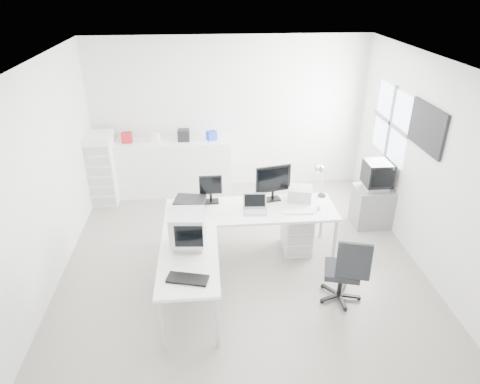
{
  "coord_description": "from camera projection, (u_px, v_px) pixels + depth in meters",
  "views": [
    {
      "loc": [
        -0.45,
        -5.07,
        3.72
      ],
      "look_at": [
        0.0,
        0.2,
        1.0
      ],
      "focal_mm": 32.0,
      "sensor_mm": 36.0,
      "label": 1
    }
  ],
  "objects": [
    {
      "name": "floor",
      "position": [
        241.0,
        259.0,
        6.23
      ],
      "size": [
        5.0,
        5.0,
        0.01
      ],
      "primitive_type": "cube",
      "color": "#B2ADA0",
      "rests_on": "ground"
    },
    {
      "name": "ceiling",
      "position": [
        241.0,
        62.0,
        4.95
      ],
      "size": [
        5.0,
        5.0,
        0.01
      ],
      "primitive_type": "cube",
      "color": "white",
      "rests_on": "back_wall"
    },
    {
      "name": "back_wall",
      "position": [
        229.0,
        115.0,
        7.8
      ],
      "size": [
        5.0,
        0.02,
        2.8
      ],
      "primitive_type": "cube",
      "color": "silver",
      "rests_on": "floor"
    },
    {
      "name": "left_wall",
      "position": [
        44.0,
        179.0,
        5.4
      ],
      "size": [
        0.02,
        5.0,
        2.8
      ],
      "primitive_type": "cube",
      "color": "silver",
      "rests_on": "floor"
    },
    {
      "name": "right_wall",
      "position": [
        425.0,
        165.0,
        5.78
      ],
      "size": [
        0.02,
        5.0,
        2.8
      ],
      "primitive_type": "cube",
      "color": "silver",
      "rests_on": "floor"
    },
    {
      "name": "window",
      "position": [
        391.0,
        123.0,
        6.75
      ],
      "size": [
        0.02,
        1.2,
        1.1
      ],
      "primitive_type": null,
      "color": "white",
      "rests_on": "right_wall"
    },
    {
      "name": "wall_picture",
      "position": [
        427.0,
        128.0,
        5.63
      ],
      "size": [
        0.04,
        0.9,
        0.6
      ],
      "primitive_type": null,
      "color": "black",
      "rests_on": "right_wall"
    },
    {
      "name": "main_desk",
      "position": [
        250.0,
        231.0,
        6.2
      ],
      "size": [
        2.4,
        0.8,
        0.75
      ],
      "primitive_type": null,
      "color": "white",
      "rests_on": "floor"
    },
    {
      "name": "side_desk",
      "position": [
        190.0,
        284.0,
        5.16
      ],
      "size": [
        0.7,
        1.4,
        0.75
      ],
      "primitive_type": null,
      "color": "white",
      "rests_on": "floor"
    },
    {
      "name": "drawer_pedestal",
      "position": [
        297.0,
        232.0,
        6.33
      ],
      "size": [
        0.4,
        0.5,
        0.6
      ],
      "primitive_type": "cube",
      "color": "white",
      "rests_on": "floor"
    },
    {
      "name": "inkjet_printer",
      "position": [
        190.0,
        203.0,
        6.02
      ],
      "size": [
        0.47,
        0.4,
        0.15
      ],
      "primitive_type": "cube",
      "rotation": [
        0.0,
        0.0,
        -0.21
      ],
      "color": "black",
      "rests_on": "main_desk"
    },
    {
      "name": "lcd_monitor_small",
      "position": [
        211.0,
        190.0,
        6.12
      ],
      "size": [
        0.33,
        0.19,
        0.41
      ],
      "primitive_type": null,
      "rotation": [
        0.0,
        0.0,
        0.02
      ],
      "color": "black",
      "rests_on": "main_desk"
    },
    {
      "name": "lcd_monitor_large",
      "position": [
        273.0,
        183.0,
        6.15
      ],
      "size": [
        0.55,
        0.31,
        0.54
      ],
      "primitive_type": null,
      "rotation": [
        0.0,
        0.0,
        0.21
      ],
      "color": "black",
      "rests_on": "main_desk"
    },
    {
      "name": "laptop",
      "position": [
        255.0,
        205.0,
        5.89
      ],
      "size": [
        0.37,
        0.38,
        0.23
      ],
      "primitive_type": null,
      "rotation": [
        0.0,
        0.0,
        -0.07
      ],
      "color": "#B7B7BA",
      "rests_on": "main_desk"
    },
    {
      "name": "white_keyboard",
      "position": [
        298.0,
        212.0,
        5.94
      ],
      "size": [
        0.43,
        0.15,
        0.02
      ],
      "primitive_type": "cube",
      "rotation": [
        0.0,
        0.0,
        -0.05
      ],
      "color": "white",
      "rests_on": "main_desk"
    },
    {
      "name": "white_mouse",
      "position": [
        319.0,
        207.0,
        6.0
      ],
      "size": [
        0.07,
        0.07,
        0.07
      ],
      "primitive_type": "sphere",
      "color": "white",
      "rests_on": "main_desk"
    },
    {
      "name": "laser_printer",
      "position": [
        300.0,
        194.0,
        6.24
      ],
      "size": [
        0.4,
        0.37,
        0.19
      ],
      "primitive_type": "cube",
      "rotation": [
        0.0,
        0.0,
        -0.27
      ],
      "color": "#B1B1B1",
      "rests_on": "main_desk"
    },
    {
      "name": "desk_lamp",
      "position": [
        323.0,
        183.0,
        6.28
      ],
      "size": [
        0.14,
        0.14,
        0.43
      ],
      "primitive_type": null,
      "rotation": [
        0.0,
        0.0,
        -0.0
      ],
      "color": "silver",
      "rests_on": "main_desk"
    },
    {
      "name": "crt_monitor",
      "position": [
        188.0,
        230.0,
        5.11
      ],
      "size": [
        0.43,
        0.43,
        0.46
      ],
      "primitive_type": null,
      "rotation": [
        0.0,
        0.0,
        -0.08
      ],
      "color": "#B7B7BA",
      "rests_on": "side_desk"
    },
    {
      "name": "black_keyboard",
      "position": [
        188.0,
        279.0,
        4.63
      ],
      "size": [
        0.48,
        0.28,
        0.03
      ],
      "primitive_type": "cube",
      "rotation": [
        0.0,
        0.0,
        -0.25
      ],
      "color": "black",
      "rests_on": "side_desk"
    },
    {
      "name": "office_chair",
      "position": [
        342.0,
        268.0,
        5.28
      ],
      "size": [
        0.68,
        0.68,
        0.95
      ],
      "primitive_type": null,
      "rotation": [
        0.0,
        0.0,
        -0.28
      ],
      "color": "#232528",
      "rests_on": "floor"
    },
    {
      "name": "tv_cabinet",
      "position": [
        372.0,
        206.0,
        6.97
      ],
      "size": [
        0.6,
        0.49,
        0.65
      ],
      "primitive_type": "cube",
      "color": "gray",
      "rests_on": "floor"
    },
    {
      "name": "crt_tv",
      "position": [
        377.0,
        176.0,
        6.72
      ],
      "size": [
        0.5,
        0.48,
        0.45
      ],
      "primitive_type": null,
      "color": "black",
      "rests_on": "tv_cabinet"
    },
    {
      "name": "sideboard",
      "position": [
        175.0,
        167.0,
        7.9
      ],
      "size": [
        2.06,
        0.52,
        1.03
      ],
      "primitive_type": "cube",
      "color": "white",
      "rests_on": "floor"
    },
    {
      "name": "clutter_box_a",
      "position": [
        127.0,
        138.0,
        7.56
      ],
      "size": [
        0.18,
        0.16,
        0.18
      ],
      "primitive_type": "cube",
      "rotation": [
        0.0,
        0.0,
        0.04
      ],
      "color": "#B31922",
      "rests_on": "sideboard"
    },
    {
      "name": "clutter_box_b",
      "position": [
        155.0,
        137.0,
        7.6
      ],
      "size": [
        0.18,
        0.16,
        0.15
      ],
      "primitive_type": "cube",
      "rotation": [
        0.0,
        0.0,
        -0.25
      ],
      "color": "white",
      "rests_on": "sideboard"
    },
    {
      "name": "clutter_box_c",
      "position": [
        184.0,
        135.0,
        7.63
      ],
      "size": [
        0.21,
        0.19,
        0.2
      ],
      "primitive_type": "cube",
      "rotation": [
        0.0,
        0.0,
        -0.03
      ],
      "color": "black",
      "rests_on": "sideboard"
    },
    {
      "name": "clutter_box_d",
      "position": [
        212.0,
        136.0,
        7.68
      ],
      "size": [
        0.2,
        0.19,
        0.16
      ],
      "primitive_type": "cube",
      "rotation": [
        0.0,
        0.0,
        0.39
      ],
      "color": "blue",
      "rests_on": "sideboard"
    },
    {
      "name": "clutter_bottle",
      "position": [
        110.0,
        136.0,
        7.56
      ],
      "size": [
        0.07,
        0.07,
        0.22
      ],
      "primitive_type": "cylinder",
      "color": "white",
      "rests_on": "sideboard"
    },
    {
      "name": "filing_cabinet",
      "position": [
        103.0,
        168.0,
        7.55
      ],
      "size": [
        0.45,
        0.53,
        1.28
      ],
      "primitive_type": "cube",
      "color": "white",
      "rests_on": "floor"
    }
  ]
}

